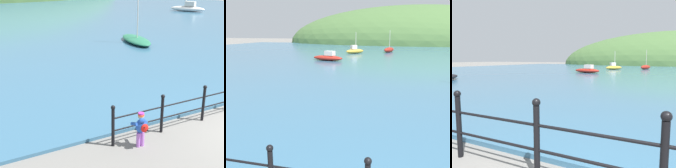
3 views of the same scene
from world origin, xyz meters
TOP-DOWN VIEW (x-y plane):
  - water at (0.00, 32.00)m, footprint 80.00×60.00m
  - far_hillside at (0.00, 69.06)m, footprint 66.21×36.41m
  - iron_railing at (0.07, 1.50)m, footprint 8.41×0.12m
  - boat_white_sailboat at (-8.45, 23.53)m, footprint 3.59×2.01m
  - boat_nearest_quay at (-7.60, 32.73)m, footprint 2.62×2.77m
  - boat_green_fishing at (-3.32, 36.20)m, footprint 1.70×3.15m

SIDE VIEW (x-z plane):
  - far_hillside at x=0.00m, z-range -9.53..9.53m
  - water at x=0.00m, z-range 0.00..0.10m
  - boat_white_sailboat at x=-8.45m, z-range -0.07..0.91m
  - boat_green_fishing at x=-3.32m, z-range -1.10..2.00m
  - boat_nearest_quay at x=-7.60m, z-range -0.96..1.90m
  - iron_railing at x=0.07m, z-range 0.04..1.25m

